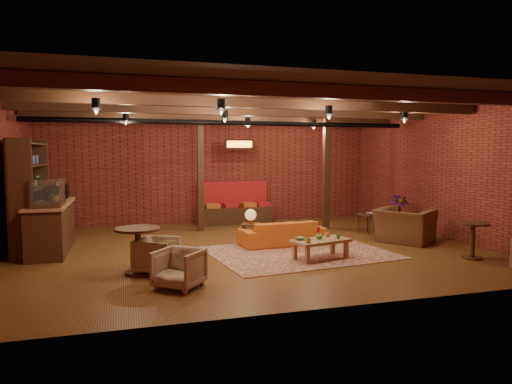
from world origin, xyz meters
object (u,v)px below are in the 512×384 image
object	(u,v)px
side_table_lamp	(251,218)
armchair_right	(405,220)
coffee_table	(320,242)
armchair_a	(157,253)
round_table_left	(138,243)
round_table_right	(473,235)
side_table_book	(368,215)
armchair_b	(179,267)
plant_tall	(399,177)
sofa	(282,233)

from	to	relation	value
side_table_lamp	armchair_right	world-z (taller)	armchair_right
coffee_table	armchair_a	bearing A→B (deg)	-178.21
round_table_left	round_table_right	bearing A→B (deg)	-6.22
round_table_right	side_table_book	bearing A→B (deg)	99.29
armchair_b	plant_tall	bearing A→B (deg)	67.39
sofa	round_table_left	world-z (taller)	round_table_left
round_table_left	armchair_b	xyz separation A→B (m)	(0.58, -1.02, -0.21)
plant_tall	sofa	bearing A→B (deg)	-168.53
sofa	round_table_right	size ratio (longest dim) A/B	2.64
armchair_a	round_table_right	bearing A→B (deg)	-70.65
armchair_b	side_table_book	bearing A→B (deg)	71.63
sofa	armchair_right	world-z (taller)	armchair_right
armchair_right	round_table_left	bearing A→B (deg)	65.93
side_table_lamp	round_table_left	xyz separation A→B (m)	(-2.57, -1.90, -0.07)
coffee_table	armchair_right	xyz separation A→B (m)	(2.63, 1.01, 0.17)
sofa	armchair_b	size ratio (longest dim) A/B	2.85
armchair_a	side_table_book	bearing A→B (deg)	-40.65
sofa	armchair_a	size ratio (longest dim) A/B	2.82
armchair_right	side_table_book	world-z (taller)	armchair_right
armchair_b	plant_tall	xyz separation A→B (m)	(6.20, 3.39, 1.14)
coffee_table	side_table_book	distance (m)	3.36
armchair_a	armchair_right	world-z (taller)	armchair_right
side_table_book	round_table_right	xyz separation A→B (m)	(0.51, -3.14, 0.00)
sofa	armchair_a	world-z (taller)	armchair_a
side_table_book	plant_tall	world-z (taller)	plant_tall
side_table_lamp	plant_tall	xyz separation A→B (m)	(4.21, 0.46, 0.86)
coffee_table	armchair_b	world-z (taller)	armchair_b
coffee_table	side_table_book	xyz separation A→B (m)	(2.43, 2.32, 0.13)
round_table_left	side_table_book	world-z (taller)	round_table_left
round_table_left	side_table_book	bearing A→B (deg)	22.33
sofa	side_table_lamp	world-z (taller)	side_table_lamp
side_table_lamp	round_table_right	bearing A→B (deg)	-33.98
round_table_left	armchair_a	distance (m)	0.38
armchair_b	side_table_book	xyz separation A→B (m)	(5.34, 3.46, 0.15)
armchair_right	armchair_b	bearing A→B (deg)	76.73
armchair_right	plant_tall	size ratio (longest dim) A/B	0.41
armchair_right	side_table_book	distance (m)	1.32
sofa	armchair_a	xyz separation A→B (m)	(-2.93, -1.63, 0.06)
side_table_book	armchair_right	bearing A→B (deg)	-81.30
plant_tall	round_table_right	bearing A→B (deg)	-96.34
round_table_left	plant_tall	world-z (taller)	plant_tall
side_table_lamp	plant_tall	bearing A→B (deg)	6.25
side_table_lamp	side_table_book	size ratio (longest dim) A/B	1.37
coffee_table	side_table_lamp	world-z (taller)	side_table_lamp
armchair_b	plant_tall	size ratio (longest dim) A/B	0.23
armchair_a	round_table_left	bearing A→B (deg)	118.21
armchair_a	coffee_table	bearing A→B (deg)	-62.21
round_table_left	sofa	bearing A→B (deg)	26.94
side_table_book	plant_tall	size ratio (longest dim) A/B	0.20
sofa	side_table_book	size ratio (longest dim) A/B	3.23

